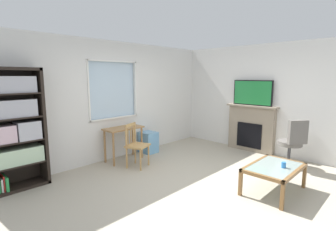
% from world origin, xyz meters
% --- Properties ---
extents(ground, '(6.41, 5.69, 0.02)m').
position_xyz_m(ground, '(0.00, 0.00, -0.01)').
color(ground, '#B2A893').
extents(wall_back_with_window, '(5.41, 0.15, 2.62)m').
position_xyz_m(wall_back_with_window, '(0.01, 2.35, 1.29)').
color(wall_back_with_window, silver).
rests_on(wall_back_with_window, ground).
extents(wall_right, '(0.12, 4.89, 2.62)m').
position_xyz_m(wall_right, '(2.77, 0.00, 1.31)').
color(wall_right, silver).
rests_on(wall_right, ground).
extents(bookshelf, '(0.90, 0.38, 2.00)m').
position_xyz_m(bookshelf, '(-2.13, 2.10, 1.04)').
color(bookshelf, black).
rests_on(bookshelf, ground).
extents(desk_under_window, '(0.86, 0.43, 0.74)m').
position_xyz_m(desk_under_window, '(-0.05, 2.00, 0.61)').
color(desk_under_window, '#A37547').
rests_on(desk_under_window, ground).
extents(wooden_chair, '(0.53, 0.52, 0.90)m').
position_xyz_m(wooden_chair, '(-0.11, 1.48, 0.46)').
color(wooden_chair, tan).
rests_on(wooden_chair, ground).
extents(plastic_drawer_unit, '(0.35, 0.40, 0.51)m').
position_xyz_m(plastic_drawer_unit, '(0.72, 2.05, 0.25)').
color(plastic_drawer_unit, '#72ADDB').
rests_on(plastic_drawer_unit, ground).
extents(fireplace, '(0.26, 1.26, 1.15)m').
position_xyz_m(fireplace, '(2.61, 0.31, 0.58)').
color(fireplace, gray).
rests_on(fireplace, ground).
extents(tv, '(0.06, 0.98, 0.61)m').
position_xyz_m(tv, '(2.59, 0.31, 1.46)').
color(tv, black).
rests_on(tv, fireplace).
extents(office_chair, '(0.62, 0.62, 1.00)m').
position_xyz_m(office_chair, '(2.11, -0.84, 0.55)').
color(office_chair, slate).
rests_on(office_chair, ground).
extents(coffee_table, '(1.04, 0.69, 0.43)m').
position_xyz_m(coffee_table, '(0.71, -1.02, 0.37)').
color(coffee_table, '#8C9E99').
rests_on(coffee_table, ground).
extents(sippy_cup, '(0.07, 0.07, 0.09)m').
position_xyz_m(sippy_cup, '(0.74, -1.15, 0.48)').
color(sippy_cup, '#337FD6').
rests_on(sippy_cup, coffee_table).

